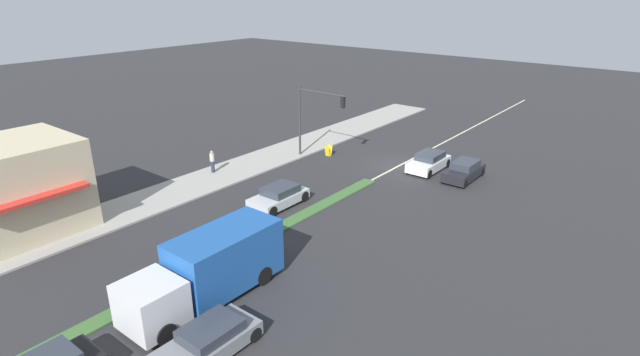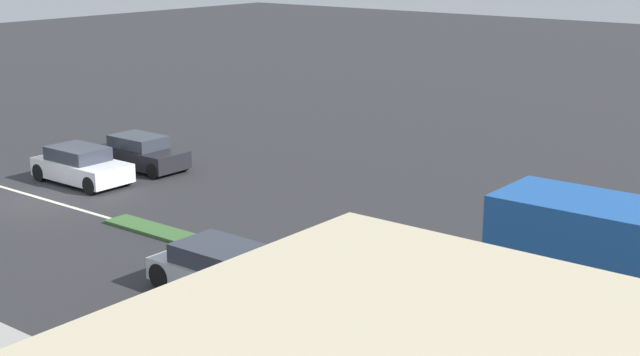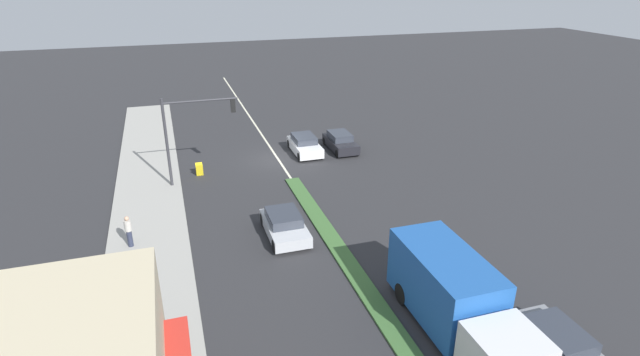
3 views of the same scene
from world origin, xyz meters
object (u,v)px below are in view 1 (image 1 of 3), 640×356
(traffic_signal_main, at_px, (314,111))
(pedestrian, at_px, (212,161))
(delivery_truck, at_px, (210,268))
(suv_grey, at_px, (208,341))
(warning_aframe_sign, at_px, (328,151))
(sedan_dark, at_px, (464,171))
(sedan_silver, at_px, (279,196))
(van_white, at_px, (429,162))

(traffic_signal_main, distance_m, pedestrian, 8.57)
(delivery_truck, xyz_separation_m, suv_grey, (-2.80, 2.48, -0.88))
(traffic_signal_main, distance_m, warning_aframe_sign, 3.75)
(warning_aframe_sign, relative_size, delivery_truck, 0.11)
(sedan_dark, bearing_deg, traffic_signal_main, 16.28)
(traffic_signal_main, relative_size, delivery_truck, 0.75)
(delivery_truck, bearing_deg, suv_grey, 138.48)
(sedan_silver, bearing_deg, sedan_dark, -122.05)
(warning_aframe_sign, bearing_deg, pedestrian, 64.26)
(pedestrian, distance_m, warning_aframe_sign, 9.48)
(pedestrian, bearing_deg, sedan_dark, -144.88)
(sedan_dark, height_order, suv_grey, sedan_dark)
(van_white, height_order, suv_grey, van_white)
(pedestrian, bearing_deg, traffic_signal_main, -117.22)
(sedan_silver, bearing_deg, warning_aframe_sign, -69.98)
(delivery_truck, distance_m, van_white, 20.75)
(warning_aframe_sign, xyz_separation_m, delivery_truck, (-7.90, 18.72, 1.04))
(sedan_dark, bearing_deg, delivery_truck, 82.26)
(traffic_signal_main, height_order, sedan_silver, traffic_signal_main)
(suv_grey, bearing_deg, sedan_dark, -90.00)
(van_white, distance_m, sedan_dark, 2.80)
(pedestrian, height_order, sedan_silver, pedestrian)
(sedan_dark, bearing_deg, suv_grey, 90.00)
(van_white, bearing_deg, traffic_signal_main, 22.03)
(warning_aframe_sign, height_order, sedan_silver, sedan_silver)
(delivery_truck, bearing_deg, sedan_dark, -97.74)
(sedan_dark, relative_size, suv_grey, 0.95)
(traffic_signal_main, bearing_deg, pedestrian, 62.78)
(traffic_signal_main, bearing_deg, sedan_dark, -163.72)
(traffic_signal_main, bearing_deg, sedan_silver, 115.44)
(sedan_dark, height_order, sedan_silver, sedan_dark)
(warning_aframe_sign, distance_m, sedan_dark, 10.87)
(sedan_silver, bearing_deg, pedestrian, -8.09)
(sedan_silver, xyz_separation_m, suv_grey, (-7.20, 11.59, -0.03))
(traffic_signal_main, relative_size, suv_grey, 1.40)
(warning_aframe_sign, distance_m, delivery_truck, 20.35)
(warning_aframe_sign, bearing_deg, sedan_silver, 110.02)
(traffic_signal_main, bearing_deg, suv_grey, 119.28)
(warning_aframe_sign, bearing_deg, suv_grey, 116.78)
(pedestrian, distance_m, delivery_truck, 15.76)
(pedestrian, height_order, delivery_truck, delivery_truck)
(delivery_truck, height_order, sedan_silver, delivery_truck)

